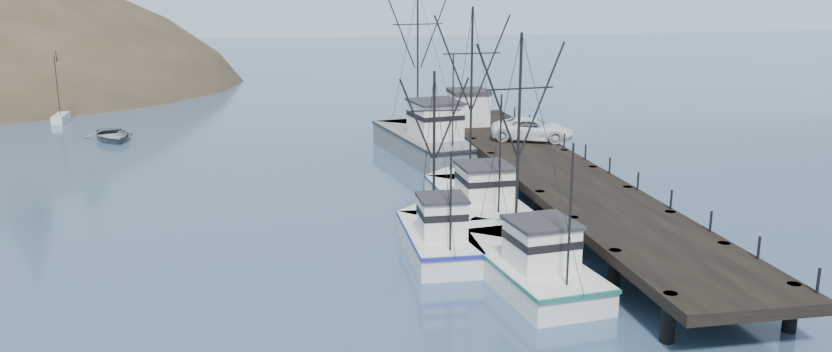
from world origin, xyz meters
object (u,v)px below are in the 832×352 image
(trawler_near, at_px, (525,263))
(pier_shed, at_px, (468,107))
(trawler_mid, at_px, (437,237))
(motorboat, at_px, (113,140))
(pier, at_px, (553,173))
(work_vessel, at_px, (425,140))
(pickup_truck, at_px, (533,129))
(trawler_far, at_px, (475,199))

(trawler_near, xyz_separation_m, pier_shed, (4.45, 28.30, 2.60))
(trawler_mid, distance_m, motorboat, 39.06)
(trawler_mid, xyz_separation_m, motorboat, (-21.10, 32.86, -0.82))
(pier, height_order, pier_shed, pier_shed)
(trawler_near, distance_m, trawler_mid, 5.42)
(trawler_mid, relative_size, motorboat, 1.66)
(work_vessel, bearing_deg, pier_shed, 24.76)
(trawler_near, bearing_deg, motorboat, 123.13)
(work_vessel, xyz_separation_m, pickup_truck, (6.91, -5.24, 1.59))
(work_vessel, bearing_deg, trawler_mid, -99.60)
(pier, xyz_separation_m, trawler_far, (-5.45, -1.84, -0.87))
(pier, distance_m, work_vessel, 14.82)
(trawler_mid, bearing_deg, trawler_near, -53.83)
(trawler_mid, xyz_separation_m, pickup_truck, (10.65, 16.88, 2.00))
(trawler_near, distance_m, work_vessel, 26.51)
(work_vessel, distance_m, pier_shed, 4.83)
(pier_shed, bearing_deg, pier, -84.50)
(trawler_near, relative_size, pier_shed, 3.61)
(trawler_far, height_order, motorboat, trawler_far)
(trawler_far, relative_size, pier_shed, 3.83)
(work_vessel, bearing_deg, trawler_near, -91.18)
(trawler_far, bearing_deg, work_vessel, 89.84)
(trawler_far, relative_size, work_vessel, 0.78)
(trawler_mid, bearing_deg, pier_shed, 72.27)
(trawler_far, xyz_separation_m, pickup_truck, (6.95, 10.38, 2.00))
(trawler_mid, xyz_separation_m, pier_shed, (7.65, 23.93, 2.60))
(pier, xyz_separation_m, trawler_mid, (-9.15, -8.34, -0.87))
(work_vessel, relative_size, pickup_truck, 2.66)
(pier, relative_size, pier_shed, 13.75)
(trawler_mid, xyz_separation_m, trawler_far, (3.70, 6.50, 0.00))
(motorboat, bearing_deg, trawler_mid, -76.43)
(pier_shed, relative_size, motorboat, 0.56)
(trawler_far, bearing_deg, pier, 18.61)
(pier, distance_m, pier_shed, 15.76)
(pickup_truck, bearing_deg, trawler_near, -177.24)
(trawler_near, xyz_separation_m, motorboat, (-24.30, 37.23, -0.82))
(pier, relative_size, trawler_near, 3.81)
(trawler_mid, relative_size, trawler_far, 0.77)
(trawler_far, bearing_deg, motorboat, 133.26)
(trawler_far, distance_m, motorboat, 36.20)
(pier_shed, height_order, pickup_truck, pier_shed)
(trawler_mid, height_order, work_vessel, work_vessel)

